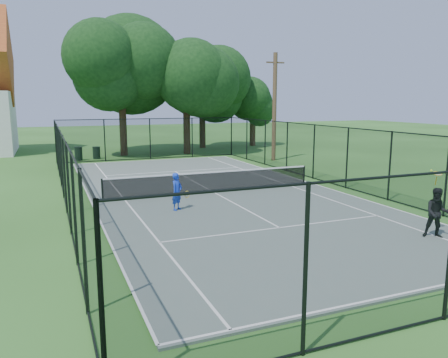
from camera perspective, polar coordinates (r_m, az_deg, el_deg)
name	(u,v)px	position (r m, az deg, el deg)	size (l,w,h in m)	color
ground	(212,193)	(20.49, -1.53, -1.81)	(120.00, 120.00, 0.00)	#28501B
tennis_court	(212,192)	(20.49, -1.53, -1.73)	(11.00, 24.00, 0.06)	#586760
tennis_net	(212,181)	(20.38, -1.54, -0.22)	(10.08, 0.08, 0.95)	black
fence	(212,161)	(20.23, -1.55, 2.35)	(13.10, 26.10, 3.00)	black
tree_near_left	(121,72)	(35.37, -13.33, 13.49)	(8.05, 8.05, 10.50)	#332114
tree_near_mid	(186,90)	(35.63, -4.96, 11.47)	(6.31, 6.31, 8.25)	#332114
tree_near_right	(202,87)	(40.10, -2.89, 11.86)	(6.20, 6.20, 8.56)	#332114
tree_far_right	(253,110)	(42.12, 3.78, 8.94)	(4.11, 4.11, 5.44)	#332114
trash_bin_left	(78,154)	(33.23, -18.47, 3.17)	(0.58, 0.58, 0.99)	black
trash_bin_right	(96,153)	(33.83, -16.32, 3.32)	(0.58, 0.58, 0.90)	black
utility_pole	(274,107)	(31.64, 6.61, 9.38)	(1.40, 0.30, 7.57)	#4C3823
player_blue	(177,192)	(17.02, -6.16, -1.64)	(0.90, 0.61, 1.46)	#1637BB
player_black	(437,213)	(15.04, 26.09, -3.98)	(0.96, 1.18, 2.02)	black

